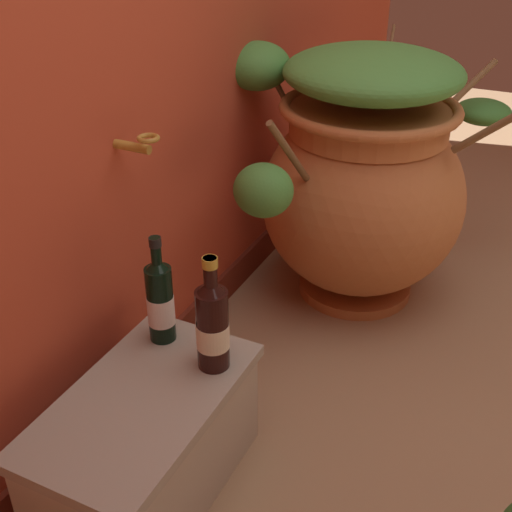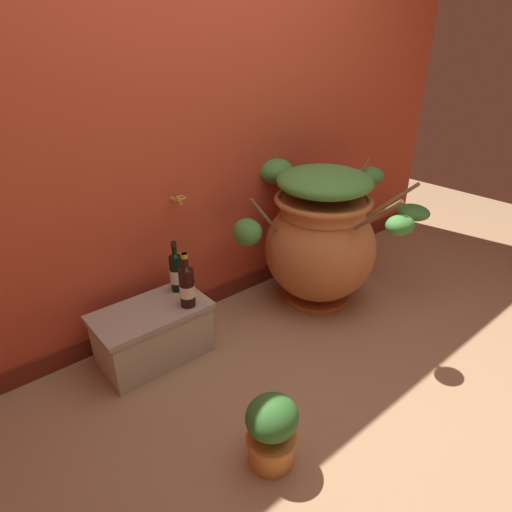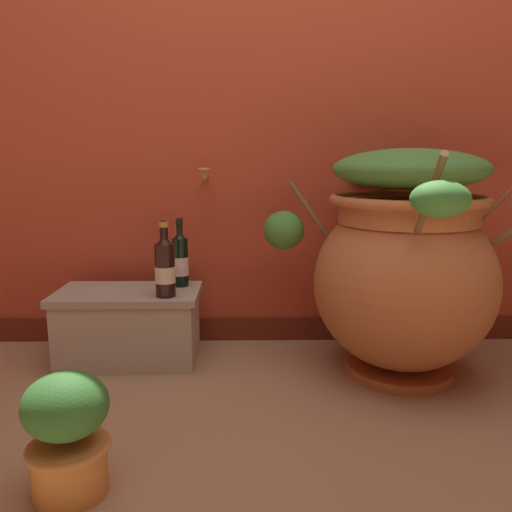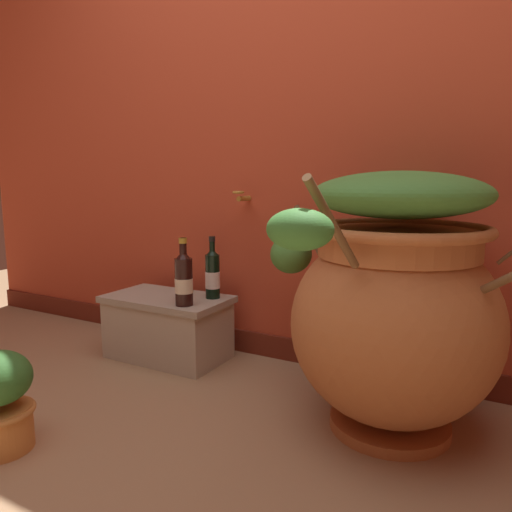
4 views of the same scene
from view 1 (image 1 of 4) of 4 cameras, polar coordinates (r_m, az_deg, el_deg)
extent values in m
cube|color=maroon|center=(2.22, -5.91, -5.86)|extent=(4.40, 0.02, 0.11)
cylinder|color=#B28433|center=(1.66, -10.67, 9.28)|extent=(0.02, 0.10, 0.02)
torus|color=#B28433|center=(1.62, -9.31, 10.04)|extent=(0.06, 0.06, 0.01)
cylinder|color=#B26638|center=(2.50, 8.51, -2.50)|extent=(0.41, 0.41, 0.04)
ellipsoid|color=#B26638|center=(2.33, 9.16, 4.90)|extent=(0.70, 0.70, 0.68)
cylinder|color=#B26638|center=(2.23, 9.75, 11.45)|extent=(0.52, 0.52, 0.09)
torus|color=#B26638|center=(2.22, 9.86, 12.55)|extent=(0.59, 0.59, 0.04)
cylinder|color=brown|center=(2.28, 1.48, 15.29)|extent=(0.03, 0.10, 0.16)
ellipsoid|color=#428438|center=(2.29, 0.11, 16.15)|extent=(0.23, 0.22, 0.16)
cylinder|color=brown|center=(2.62, 11.30, 15.81)|extent=(0.26, 0.06, 0.26)
ellipsoid|color=#428438|center=(2.76, 11.67, 16.31)|extent=(0.22, 0.19, 0.12)
cylinder|color=brown|center=(1.95, 2.86, 8.98)|extent=(0.17, 0.08, 0.23)
ellipsoid|color=#428438|center=(1.91, 0.64, 5.72)|extent=(0.17, 0.18, 0.16)
cylinder|color=brown|center=(2.06, 21.03, 10.96)|extent=(0.06, 0.30, 0.27)
cylinder|color=brown|center=(2.56, 17.07, 12.99)|extent=(0.31, 0.21, 0.25)
ellipsoid|color=#387A33|center=(2.72, 19.08, 11.72)|extent=(0.19, 0.21, 0.10)
ellipsoid|color=#428438|center=(2.19, 10.12, 15.40)|extent=(0.58, 0.58, 0.15)
cube|color=#B2A893|center=(1.69, -9.39, -15.84)|extent=(0.57, 0.32, 0.31)
cube|color=#A09785|center=(1.59, -9.81, -12.34)|extent=(0.60, 0.34, 0.03)
cylinder|color=black|center=(1.69, -8.27, -4.15)|extent=(0.07, 0.07, 0.21)
cone|color=black|center=(1.63, -8.57, -0.75)|extent=(0.07, 0.07, 0.04)
cylinder|color=black|center=(1.61, -8.66, 0.22)|extent=(0.03, 0.03, 0.09)
cylinder|color=black|center=(1.60, -8.74, 1.21)|extent=(0.03, 0.03, 0.02)
cylinder|color=silver|center=(1.70, -8.23, -4.60)|extent=(0.07, 0.07, 0.08)
cylinder|color=black|center=(1.58, -3.78, -6.37)|extent=(0.08, 0.08, 0.21)
cone|color=black|center=(1.52, -3.93, -2.70)|extent=(0.08, 0.08, 0.04)
cylinder|color=black|center=(1.50, -3.97, -1.68)|extent=(0.03, 0.03, 0.09)
cylinder|color=#B7932D|center=(1.48, -4.02, -0.56)|extent=(0.04, 0.04, 0.02)
cylinder|color=beige|center=(1.59, -3.76, -6.83)|extent=(0.08, 0.08, 0.07)
camera|label=2|loc=(1.08, 111.57, 0.86)|focal=30.20mm
camera|label=3|loc=(2.04, 65.22, -2.38)|focal=35.96mm
camera|label=4|loc=(2.61, 48.45, 9.22)|focal=32.95mm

